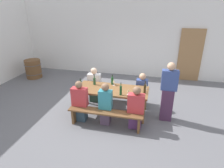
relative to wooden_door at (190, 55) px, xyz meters
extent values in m
plane|color=slate|center=(-2.45, -3.27, -1.05)|extent=(24.00, 24.00, 0.00)
cube|color=white|center=(-2.45, 0.14, 0.55)|extent=(14.00, 0.20, 3.20)
cube|color=#9E7247|center=(0.00, 0.00, 0.00)|extent=(0.90, 0.06, 2.10)
cube|color=brown|center=(-2.45, -3.27, -0.33)|extent=(2.02, 0.85, 0.05)
cylinder|color=brown|center=(-3.38, -3.64, -0.70)|extent=(0.07, 0.07, 0.70)
cylinder|color=brown|center=(-1.52, -3.64, -0.70)|extent=(0.07, 0.07, 0.70)
cylinder|color=brown|center=(-3.38, -2.91, -0.70)|extent=(0.07, 0.07, 0.70)
cylinder|color=brown|center=(-1.52, -2.91, -0.70)|extent=(0.07, 0.07, 0.70)
cube|color=brown|center=(-2.45, -4.00, -0.62)|extent=(1.92, 0.30, 0.04)
cube|color=brown|center=(-3.31, -4.00, -0.84)|extent=(0.06, 0.24, 0.41)
cube|color=brown|center=(-1.59, -4.00, -0.84)|extent=(0.06, 0.24, 0.41)
cube|color=brown|center=(-2.45, -2.55, -0.62)|extent=(1.92, 0.30, 0.04)
cube|color=brown|center=(-3.31, -2.55, -0.84)|extent=(0.06, 0.24, 0.41)
cube|color=brown|center=(-1.59, -2.55, -0.84)|extent=(0.06, 0.24, 0.41)
cylinder|color=#332814|center=(-1.54, -3.35, -0.18)|extent=(0.07, 0.07, 0.24)
cylinder|color=#332814|center=(-1.54, -3.35, -0.01)|extent=(0.02, 0.02, 0.10)
cylinder|color=black|center=(-1.54, -3.35, 0.05)|extent=(0.03, 0.03, 0.01)
cylinder|color=#234C2D|center=(-3.02, -3.08, -0.20)|extent=(0.07, 0.07, 0.20)
cylinder|color=#234C2D|center=(-3.02, -3.08, -0.05)|extent=(0.03, 0.03, 0.10)
cylinder|color=black|center=(-3.02, -3.08, 0.00)|extent=(0.03, 0.03, 0.01)
cylinder|color=#194723|center=(-2.14, -3.59, -0.18)|extent=(0.06, 0.06, 0.24)
cylinder|color=#194723|center=(-2.14, -3.59, -0.01)|extent=(0.02, 0.02, 0.09)
cylinder|color=black|center=(-2.14, -3.59, 0.04)|extent=(0.02, 0.02, 0.01)
cylinder|color=#194723|center=(-2.52, -2.94, -0.20)|extent=(0.07, 0.07, 0.21)
cylinder|color=#194723|center=(-2.52, -2.94, -0.05)|extent=(0.03, 0.03, 0.08)
cylinder|color=black|center=(-2.52, -2.94, -0.01)|extent=(0.03, 0.03, 0.01)
cylinder|color=#143319|center=(-3.33, -3.41, -0.20)|extent=(0.07, 0.07, 0.20)
cylinder|color=#143319|center=(-3.33, -3.41, -0.06)|extent=(0.03, 0.03, 0.07)
cylinder|color=black|center=(-3.33, -3.41, -0.02)|extent=(0.03, 0.03, 0.01)
cylinder|color=silver|center=(-1.95, -3.53, -0.30)|extent=(0.06, 0.06, 0.01)
cylinder|color=silver|center=(-1.95, -3.53, -0.26)|extent=(0.01, 0.01, 0.07)
cone|color=beige|center=(-1.95, -3.53, -0.18)|extent=(0.06, 0.06, 0.08)
cylinder|color=silver|center=(-1.53, -3.07, -0.30)|extent=(0.06, 0.06, 0.01)
cylinder|color=silver|center=(-1.53, -3.07, -0.26)|extent=(0.01, 0.01, 0.07)
cone|color=beige|center=(-1.53, -3.07, -0.18)|extent=(0.07, 0.07, 0.10)
cylinder|color=silver|center=(-2.46, -3.01, -0.30)|extent=(0.06, 0.06, 0.01)
cylinder|color=silver|center=(-2.46, -3.01, -0.25)|extent=(0.01, 0.01, 0.09)
cone|color=beige|center=(-2.46, -3.01, -0.17)|extent=(0.06, 0.06, 0.07)
cylinder|color=silver|center=(-1.55, -3.23, -0.30)|extent=(0.06, 0.06, 0.01)
cylinder|color=silver|center=(-1.55, -3.23, -0.26)|extent=(0.01, 0.01, 0.07)
cone|color=#D18C93|center=(-1.55, -3.23, -0.17)|extent=(0.07, 0.07, 0.10)
cube|color=#304555|center=(-3.18, -3.85, -0.83)|extent=(0.31, 0.24, 0.45)
cube|color=#C6383D|center=(-3.18, -3.85, -0.35)|extent=(0.41, 0.20, 0.50)
sphere|color=#846047|center=(-3.18, -3.85, 0.00)|extent=(0.19, 0.19, 0.19)
cube|color=#554158|center=(-2.48, -3.85, -0.83)|extent=(0.25, 0.24, 0.45)
cube|color=teal|center=(-2.48, -3.85, -0.35)|extent=(0.33, 0.20, 0.50)
sphere|color=#846047|center=(-2.48, -3.85, 0.00)|extent=(0.20, 0.20, 0.20)
cube|color=#593065|center=(-1.70, -3.85, -0.83)|extent=(0.31, 0.24, 0.45)
cube|color=#C6383D|center=(-1.70, -3.85, -0.36)|extent=(0.41, 0.20, 0.49)
sphere|color=#846047|center=(-1.70, -3.85, -0.01)|extent=(0.20, 0.20, 0.20)
cube|color=#294638|center=(-3.17, -2.70, -0.83)|extent=(0.30, 0.24, 0.45)
cube|color=silver|center=(-3.17, -2.70, -0.36)|extent=(0.40, 0.20, 0.48)
sphere|color=beige|center=(-3.17, -2.70, -0.02)|extent=(0.20, 0.20, 0.20)
cube|color=#315847|center=(-1.66, -2.70, -0.83)|extent=(0.26, 0.24, 0.45)
cube|color=#384C8C|center=(-1.66, -2.70, -0.38)|extent=(0.34, 0.20, 0.43)
sphere|color=tan|center=(-1.66, -2.70, -0.07)|extent=(0.20, 0.20, 0.20)
cube|color=#4A2B49|center=(-0.94, -3.28, -0.61)|extent=(0.31, 0.24, 0.89)
cube|color=#384C8C|center=(-0.94, -3.28, 0.10)|extent=(0.41, 0.20, 0.53)
sphere|color=tan|center=(-0.94, -3.28, 0.47)|extent=(0.21, 0.21, 0.21)
cylinder|color=brown|center=(-6.42, -1.23, -0.66)|extent=(0.65, 0.65, 0.79)
torus|color=#4C4C51|center=(-6.42, -1.23, -0.46)|extent=(0.68, 0.68, 0.02)
torus|color=#4C4C51|center=(-6.42, -1.23, -0.85)|extent=(0.68, 0.68, 0.02)
camera|label=1|loc=(-1.33, -7.95, 1.86)|focal=30.18mm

